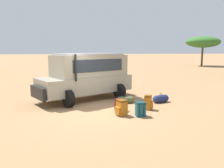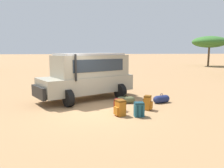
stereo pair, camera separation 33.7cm
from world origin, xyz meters
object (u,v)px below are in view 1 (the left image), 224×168
duffel_bag_soft_canvas (126,100)px  backpack_cluster_center (140,109)px  duffel_bag_low_black_case (161,99)px  backpack_near_rear_wheel (122,108)px  acacia_tree_centre_back (203,42)px  backpack_beside_front_wheel (148,103)px  safari_vehicle (87,75)px  backpack_outermost (120,105)px

duffel_bag_soft_canvas → backpack_cluster_center: bearing=-89.7°
duffel_bag_low_black_case → duffel_bag_soft_canvas: duffel_bag_low_black_case is taller
backpack_near_rear_wheel → acacia_tree_centre_back: 32.63m
backpack_beside_front_wheel → duffel_bag_soft_canvas: backpack_beside_front_wheel is taller
safari_vehicle → backpack_cluster_center: 4.10m
backpack_beside_front_wheel → backpack_cluster_center: 1.09m
backpack_outermost → backpack_near_rear_wheel: bearing=-98.0°
safari_vehicle → duffel_bag_soft_canvas: safari_vehicle is taller
backpack_beside_front_wheel → backpack_near_rear_wheel: 1.51m
backpack_beside_front_wheel → acacia_tree_centre_back: (19.02, 24.59, 3.69)m
backpack_beside_front_wheel → duffel_bag_soft_canvas: 1.50m
backpack_beside_front_wheel → duffel_bag_low_black_case: (1.10, 1.14, -0.12)m
backpack_cluster_center → safari_vehicle: bearing=116.2°
backpack_near_rear_wheel → duffel_bag_soft_canvas: backpack_near_rear_wheel is taller
backpack_outermost → duffel_bag_soft_canvas: backpack_outermost is taller
backpack_cluster_center → duffel_bag_soft_canvas: (-0.01, 2.19, -0.11)m
backpack_beside_front_wheel → backpack_cluster_center: bearing=-127.4°
backpack_cluster_center → duffel_bag_soft_canvas: size_ratio=0.63×
duffel_bag_soft_canvas → backpack_near_rear_wheel: bearing=-109.6°
acacia_tree_centre_back → backpack_beside_front_wheel: bearing=-127.7°
backpack_cluster_center → duffel_bag_low_black_case: backpack_cluster_center is taller
duffel_bag_low_black_case → duffel_bag_soft_canvas: bearing=173.9°
duffel_bag_low_black_case → backpack_near_rear_wheel: bearing=-144.3°
backpack_near_rear_wheel → duffel_bag_low_black_case: backpack_near_rear_wheel is taller
backpack_outermost → acacia_tree_centre_back: size_ratio=0.09×
backpack_beside_front_wheel → duffel_bag_soft_canvas: (-0.67, 1.33, -0.14)m
backpack_cluster_center → duffel_bag_low_black_case: size_ratio=0.63×
backpack_cluster_center → acacia_tree_centre_back: size_ratio=0.10×
backpack_near_rear_wheel → duffel_bag_low_black_case: 3.04m
acacia_tree_centre_back → backpack_outermost: bearing=-129.6°
backpack_cluster_center → backpack_outermost: 1.15m
backpack_cluster_center → backpack_near_rear_wheel: backpack_near_rear_wheel is taller
backpack_near_rear_wheel → acacia_tree_centre_back: acacia_tree_centre_back is taller
safari_vehicle → backpack_beside_front_wheel: size_ratio=8.39×
backpack_outermost → acacia_tree_centre_back: acacia_tree_centre_back is taller
backpack_cluster_center → acacia_tree_centre_back: (19.67, 25.45, 3.72)m
backpack_near_rear_wheel → duffel_bag_low_black_case: (2.47, 1.77, -0.12)m
backpack_outermost → duffel_bag_soft_canvas: size_ratio=0.56×
duffel_bag_soft_canvas → acacia_tree_centre_back: size_ratio=0.16×
safari_vehicle → backpack_cluster_center: safari_vehicle is taller
backpack_beside_front_wheel → backpack_outermost: bearing=174.8°
safari_vehicle → duffel_bag_soft_canvas: bearing=-38.3°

